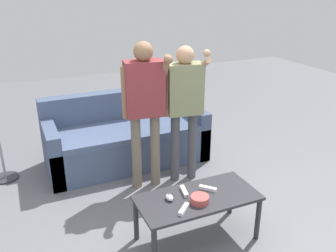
% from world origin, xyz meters
% --- Properties ---
extents(ground_plane, '(12.00, 12.00, 0.00)m').
position_xyz_m(ground_plane, '(0.00, 0.00, 0.00)').
color(ground_plane, slate).
extents(couch, '(1.89, 0.83, 0.82)m').
position_xyz_m(couch, '(0.00, 1.48, 0.30)').
color(couch, '#475675').
rests_on(couch, ground).
extents(coffee_table, '(1.02, 0.49, 0.43)m').
position_xyz_m(coffee_table, '(0.10, -0.21, 0.37)').
color(coffee_table, '#2D2D33').
rests_on(coffee_table, ground).
extents(snack_bowl, '(0.15, 0.15, 0.06)m').
position_xyz_m(snack_bowl, '(0.07, -0.29, 0.46)').
color(snack_bowl, '#B24C47').
rests_on(snack_bowl, coffee_table).
extents(game_remote_nunchuk, '(0.06, 0.09, 0.05)m').
position_xyz_m(game_remote_nunchuk, '(-0.14, -0.16, 0.45)').
color(game_remote_nunchuk, white).
rests_on(game_remote_nunchuk, coffee_table).
extents(player_center, '(0.45, 0.41, 1.56)m').
position_xyz_m(player_center, '(0.02, 0.81, 0.98)').
color(player_center, '#756656').
rests_on(player_center, ground).
extents(player_right, '(0.44, 0.34, 1.49)m').
position_xyz_m(player_right, '(0.45, 0.78, 0.94)').
color(player_right, '#47474C').
rests_on(player_right, ground).
extents(game_remote_wand_near, '(0.07, 0.16, 0.03)m').
position_xyz_m(game_remote_wand_near, '(0.02, -0.11, 0.44)').
color(game_remote_wand_near, white).
rests_on(game_remote_wand_near, coffee_table).
extents(game_remote_wand_far, '(0.13, 0.14, 0.03)m').
position_xyz_m(game_remote_wand_far, '(0.22, -0.15, 0.44)').
color(game_remote_wand_far, white).
rests_on(game_remote_wand_far, coffee_table).
extents(game_remote_wand_spare, '(0.14, 0.13, 0.03)m').
position_xyz_m(game_remote_wand_spare, '(-0.10, -0.34, 0.44)').
color(game_remote_wand_spare, white).
rests_on(game_remote_wand_spare, coffee_table).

